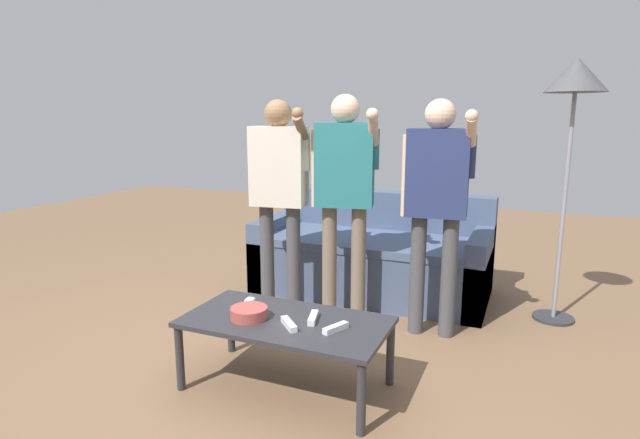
% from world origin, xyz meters
% --- Properties ---
extents(ground_plane, '(12.00, 12.00, 0.00)m').
position_xyz_m(ground_plane, '(0.00, 0.00, 0.00)').
color(ground_plane, brown).
extents(couch, '(1.85, 0.88, 0.79)m').
position_xyz_m(couch, '(0.19, 1.60, 0.28)').
color(couch, '#475675').
rests_on(couch, ground).
extents(coffee_table, '(1.07, 0.55, 0.38)m').
position_xyz_m(coffee_table, '(0.23, -0.07, 0.34)').
color(coffee_table, '#2D2D33').
rests_on(coffee_table, ground).
extents(snack_bowl, '(0.20, 0.20, 0.06)m').
position_xyz_m(snack_bowl, '(0.05, -0.13, 0.41)').
color(snack_bowl, '#B24C47').
rests_on(snack_bowl, coffee_table).
extents(game_remote_nunchuk, '(0.06, 0.09, 0.05)m').
position_xyz_m(game_remote_nunchuk, '(-0.05, 0.03, 0.41)').
color(game_remote_nunchuk, white).
rests_on(game_remote_nunchuk, coffee_table).
extents(floor_lamp, '(0.39, 0.39, 1.80)m').
position_xyz_m(floor_lamp, '(1.57, 1.50, 1.59)').
color(floor_lamp, '#2D2D33').
rests_on(floor_lamp, ground).
extents(player_left, '(0.48, 0.31, 1.54)m').
position_xyz_m(player_left, '(-0.28, 0.85, 0.97)').
color(player_left, '#47474C').
rests_on(player_left, ground).
extents(player_center, '(0.50, 0.34, 1.57)m').
position_xyz_m(player_center, '(0.18, 0.92, 0.99)').
color(player_center, '#756656').
rests_on(player_center, ground).
extents(player_right, '(0.47, 0.31, 1.53)m').
position_xyz_m(player_right, '(0.81, 0.91, 0.96)').
color(player_right, '#47474C').
rests_on(player_right, ground).
extents(game_remote_wand_near, '(0.08, 0.16, 0.03)m').
position_xyz_m(game_remote_wand_near, '(0.37, -0.03, 0.40)').
color(game_remote_wand_near, white).
rests_on(game_remote_wand_near, coffee_table).
extents(game_remote_wand_far, '(0.14, 0.14, 0.03)m').
position_xyz_m(game_remote_wand_far, '(0.29, -0.15, 0.40)').
color(game_remote_wand_far, white).
rests_on(game_remote_wand_far, coffee_table).
extents(game_remote_wand_spare, '(0.09, 0.15, 0.03)m').
position_xyz_m(game_remote_wand_spare, '(0.52, -0.10, 0.40)').
color(game_remote_wand_spare, white).
rests_on(game_remote_wand_spare, coffee_table).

